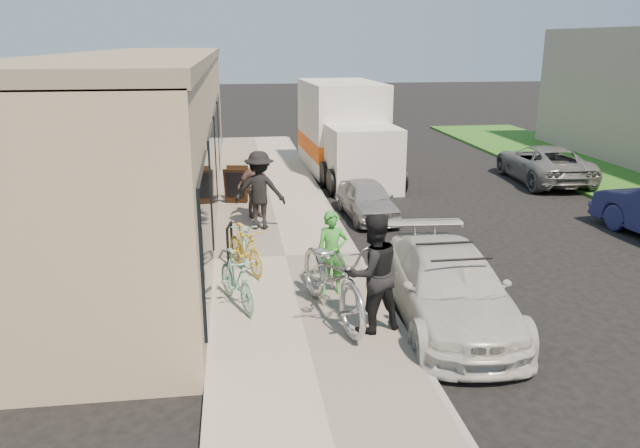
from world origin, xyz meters
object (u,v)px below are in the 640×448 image
sedan_silver (367,199)px  bystander_a (260,190)px  sedan_white (449,287)px  far_car_gray (543,164)px  bike_rack (230,239)px  cruiser_bike_c (245,249)px  cruiser_bike_a (237,279)px  tandem_bike (333,276)px  man_standing (373,273)px  sandwich_board (236,185)px  moving_truck (345,134)px  woman_rider (332,253)px  cruiser_bike_b (245,239)px  bystander_b (254,187)px

sedan_silver → bystander_a: 3.10m
sedan_white → far_car_gray: size_ratio=1.00×
sedan_white → bystander_a: size_ratio=2.34×
bike_rack → sedan_silver: (3.59, 3.27, -0.11)m
sedan_silver → cruiser_bike_c: 5.13m
bike_rack → cruiser_bike_a: size_ratio=0.49×
bike_rack → cruiser_bike_a: cruiser_bike_a is taller
sedan_silver → tandem_bike: bearing=-110.0°
far_car_gray → man_standing: man_standing is taller
sedan_silver → bike_rack: bearing=-140.7°
man_standing → bystander_a: size_ratio=1.00×
sandwich_board → sedan_silver: (3.42, -1.54, -0.16)m
sedan_silver → sedan_white: bearing=-93.0°
sandwich_board → moving_truck: bearing=57.6°
bike_rack → woman_rider: bearing=-47.7°
sandwich_board → sedan_silver: size_ratio=0.34×
sedan_white → bystander_a: bystander_a is taller
sandwich_board → bike_rack: bearing=-81.7°
sandwich_board → cruiser_bike_b: sandwich_board is taller
moving_truck → cruiser_bike_b: 9.52m
bike_rack → bystander_b: 3.33m
man_standing → cruiser_bike_a: 2.46m
sedan_silver → far_car_gray: bearing=24.9°
sandwich_board → bystander_a: bystander_a is taller
bike_rack → sandwich_board: size_ratio=0.77×
bike_rack → sedan_white: 4.79m
woman_rider → cruiser_bike_c: size_ratio=0.99×
cruiser_bike_c → sedan_silver: bearing=27.3°
man_standing → cruiser_bike_c: bearing=-74.4°
woman_rider → man_standing: (0.39, -1.55, 0.19)m
cruiser_bike_a → cruiser_bike_c: (0.19, 1.66, -0.01)m
bike_rack → cruiser_bike_c: cruiser_bike_c is taller
tandem_bike → cruiser_bike_c: size_ratio=1.73×
cruiser_bike_b → man_standing: bearing=-60.4°
woman_rider → cruiser_bike_a: size_ratio=0.97×
sedan_white → sedan_silver: sedan_white is taller
moving_truck → far_car_gray: (6.31, -2.10, -0.79)m
moving_truck → bystander_a: bearing=-118.7°
far_car_gray → cruiser_bike_b: size_ratio=2.89×
cruiser_bike_c → moving_truck: bearing=46.2°
sandwich_board → far_car_gray: (10.11, 2.00, -0.05)m
bystander_b → man_standing: bearing=-102.9°
sedan_silver → cruiser_bike_a: bearing=-124.7°
cruiser_bike_a → sedan_silver: bearing=38.5°
sedan_silver → cruiser_bike_b: 4.51m
tandem_bike → cruiser_bike_c: tandem_bike is taller
tandem_bike → cruiser_bike_b: tandem_bike is taller
moving_truck → cruiser_bike_b: moving_truck is taller
man_standing → bystander_a: (-1.47, 5.77, -0.00)m
sandwich_board → woman_rider: woman_rider is taller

